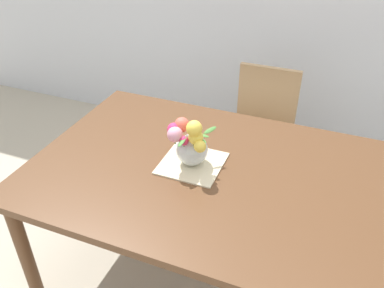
% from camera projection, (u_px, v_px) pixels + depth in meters
% --- Properties ---
extents(ground_plane, '(12.00, 12.00, 0.00)m').
position_uv_depth(ground_plane, '(200.00, 269.00, 2.40)').
color(ground_plane, '#B7AD99').
extents(dining_table, '(1.68, 1.19, 0.76)m').
position_uv_depth(dining_table, '(202.00, 180.00, 2.02)').
color(dining_table, brown).
rests_on(dining_table, ground_plane).
extents(chair_far, '(0.42, 0.42, 0.90)m').
position_uv_depth(chair_far, '(262.00, 123.00, 2.80)').
color(chair_far, tan).
rests_on(chair_far, ground_plane).
extents(placemat, '(0.30, 0.30, 0.01)m').
position_uv_depth(placemat, '(192.00, 163.00, 2.00)').
color(placemat, beige).
rests_on(placemat, dining_table).
extents(flower_vase, '(0.21, 0.23, 0.28)m').
position_uv_depth(flower_vase, '(190.00, 144.00, 1.92)').
color(flower_vase, silver).
rests_on(flower_vase, placemat).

